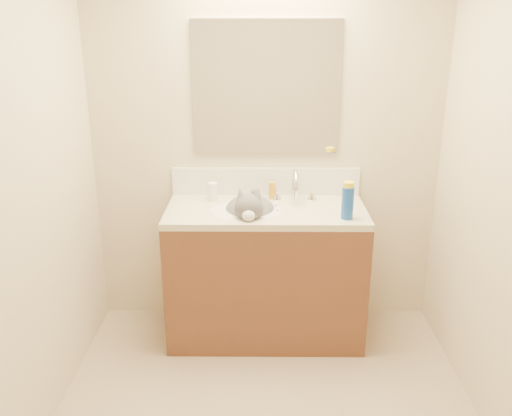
{
  "coord_description": "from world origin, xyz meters",
  "views": [
    {
      "loc": [
        -0.03,
        -2.09,
        1.95
      ],
      "look_at": [
        -0.06,
        0.92,
        0.88
      ],
      "focal_mm": 38.0,
      "sensor_mm": 36.0,
      "label": 1
    }
  ],
  "objects_px": {
    "faucet": "(295,188)",
    "silver_jar": "(254,194)",
    "basin": "(246,221)",
    "spray_can": "(348,203)",
    "pill_bottle": "(213,191)",
    "vanity_cabinet": "(266,276)",
    "cat": "(250,213)",
    "amber_bottle": "(272,190)"
  },
  "relations": [
    {
      "from": "spray_can",
      "to": "amber_bottle",
      "type": "bearing_deg",
      "value": 139.52
    },
    {
      "from": "cat",
      "to": "silver_jar",
      "type": "relative_size",
      "value": 7.24
    },
    {
      "from": "amber_bottle",
      "to": "spray_can",
      "type": "distance_m",
      "value": 0.55
    },
    {
      "from": "cat",
      "to": "amber_bottle",
      "type": "xyz_separation_m",
      "value": [
        0.14,
        0.21,
        0.08
      ]
    },
    {
      "from": "cat",
      "to": "spray_can",
      "type": "distance_m",
      "value": 0.59
    },
    {
      "from": "basin",
      "to": "pill_bottle",
      "type": "height_order",
      "value": "pill_bottle"
    },
    {
      "from": "faucet",
      "to": "silver_jar",
      "type": "distance_m",
      "value": 0.27
    },
    {
      "from": "vanity_cabinet",
      "to": "basin",
      "type": "bearing_deg",
      "value": -165.96
    },
    {
      "from": "cat",
      "to": "pill_bottle",
      "type": "bearing_deg",
      "value": 143.44
    },
    {
      "from": "vanity_cabinet",
      "to": "amber_bottle",
      "type": "relative_size",
      "value": 11.21
    },
    {
      "from": "basin",
      "to": "spray_can",
      "type": "distance_m",
      "value": 0.62
    },
    {
      "from": "pill_bottle",
      "to": "basin",
      "type": "bearing_deg",
      "value": -40.92
    },
    {
      "from": "cat",
      "to": "pill_bottle",
      "type": "relative_size",
      "value": 3.91
    },
    {
      "from": "silver_jar",
      "to": "basin",
      "type": "bearing_deg",
      "value": -101.74
    },
    {
      "from": "basin",
      "to": "cat",
      "type": "distance_m",
      "value": 0.05
    },
    {
      "from": "faucet",
      "to": "cat",
      "type": "xyz_separation_m",
      "value": [
        -0.28,
        -0.16,
        -0.11
      ]
    },
    {
      "from": "vanity_cabinet",
      "to": "faucet",
      "type": "bearing_deg",
      "value": 37.29
    },
    {
      "from": "pill_bottle",
      "to": "silver_jar",
      "type": "bearing_deg",
      "value": 6.67
    },
    {
      "from": "vanity_cabinet",
      "to": "spray_can",
      "type": "xyz_separation_m",
      "value": [
        0.46,
        -0.17,
        0.54
      ]
    },
    {
      "from": "vanity_cabinet",
      "to": "spray_can",
      "type": "relative_size",
      "value": 6.4
    },
    {
      "from": "faucet",
      "to": "pill_bottle",
      "type": "distance_m",
      "value": 0.51
    },
    {
      "from": "basin",
      "to": "silver_jar",
      "type": "xyz_separation_m",
      "value": [
        0.04,
        0.21,
        0.1
      ]
    },
    {
      "from": "silver_jar",
      "to": "faucet",
      "type": "bearing_deg",
      "value": -10.5
    },
    {
      "from": "pill_bottle",
      "to": "amber_bottle",
      "type": "relative_size",
      "value": 1.05
    },
    {
      "from": "cat",
      "to": "spray_can",
      "type": "relative_size",
      "value": 2.35
    },
    {
      "from": "amber_bottle",
      "to": "spray_can",
      "type": "bearing_deg",
      "value": -40.48
    },
    {
      "from": "vanity_cabinet",
      "to": "pill_bottle",
      "type": "relative_size",
      "value": 10.64
    },
    {
      "from": "basin",
      "to": "faucet",
      "type": "relative_size",
      "value": 1.61
    },
    {
      "from": "vanity_cabinet",
      "to": "amber_bottle",
      "type": "bearing_deg",
      "value": 77.76
    },
    {
      "from": "vanity_cabinet",
      "to": "cat",
      "type": "bearing_deg",
      "value": -165.7
    },
    {
      "from": "spray_can",
      "to": "vanity_cabinet",
      "type": "bearing_deg",
      "value": 160.04
    },
    {
      "from": "faucet",
      "to": "silver_jar",
      "type": "bearing_deg",
      "value": 169.5
    },
    {
      "from": "cat",
      "to": "vanity_cabinet",
      "type": "bearing_deg",
      "value": 14.85
    },
    {
      "from": "basin",
      "to": "spray_can",
      "type": "xyz_separation_m",
      "value": [
        0.58,
        -0.14,
        0.16
      ]
    },
    {
      "from": "pill_bottle",
      "to": "amber_bottle",
      "type": "xyz_separation_m",
      "value": [
        0.37,
        0.04,
        -0.0
      ]
    },
    {
      "from": "cat",
      "to": "silver_jar",
      "type": "xyz_separation_m",
      "value": [
        0.02,
        0.21,
        0.05
      ]
    },
    {
      "from": "basin",
      "to": "cat",
      "type": "height_order",
      "value": "cat"
    },
    {
      "from": "cat",
      "to": "amber_bottle",
      "type": "relative_size",
      "value": 4.12
    },
    {
      "from": "pill_bottle",
      "to": "vanity_cabinet",
      "type": "bearing_deg",
      "value": -24.89
    },
    {
      "from": "silver_jar",
      "to": "cat",
      "type": "bearing_deg",
      "value": -95.69
    },
    {
      "from": "vanity_cabinet",
      "to": "spray_can",
      "type": "bearing_deg",
      "value": -19.96
    },
    {
      "from": "basin",
      "to": "pill_bottle",
      "type": "bearing_deg",
      "value": 139.08
    }
  ]
}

